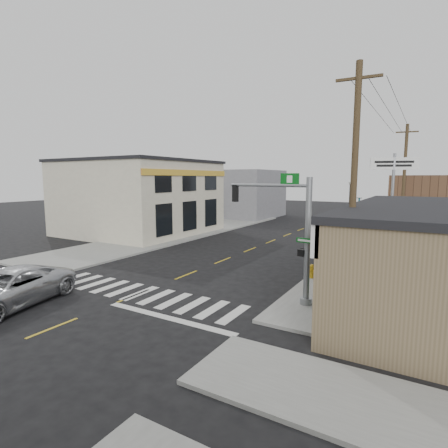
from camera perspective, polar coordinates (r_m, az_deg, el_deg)
The scene contains 20 objects.
ground at distance 16.80m, azimuth -14.51°, elevation -11.28°, with size 140.00×140.00×0.00m, color black.
sidewalk_right at distance 24.85m, azimuth 24.39°, elevation -5.43°, with size 6.00×38.00×0.13m, color gray.
sidewalk_left at distance 32.03m, azimuth -9.54°, elevation -2.08°, with size 6.00×38.00×0.13m, color gray.
center_line at distance 22.91m, azimuth -0.19°, elevation -5.96°, with size 0.12×56.00×0.01m, color gold.
crosswalk at distance 17.06m, azimuth -13.54°, elevation -10.93°, with size 11.00×2.20×0.01m, color silver.
left_building at distance 35.07m, azimuth -13.64°, elevation 4.13°, with size 12.00×12.00×6.80m, color beige.
bldg_distant_right at distance 41.26m, azimuth 31.30°, elevation 2.89°, with size 8.00×10.00×5.60m, color brown.
bldg_distant_left at distance 48.66m, azimuth 3.06°, elevation 4.98°, with size 9.00×10.00×6.40m, color gray.
suv at distance 17.27m, azimuth -31.86°, elevation -8.96°, with size 2.59×5.62×1.56m, color #B7B9BD.
traffic_signal_pole at distance 14.73m, azimuth 11.17°, elevation -0.36°, with size 4.27×0.36×5.41m.
guide_sign at distance 19.43m, azimuth 20.03°, elevation -2.44°, with size 1.79×0.14×3.13m.
fire_hydrant at distance 19.02m, azimuth 14.14°, elevation -7.37°, with size 0.23×0.23×0.74m.
ped_crossing_sign at distance 22.39m, azimuth 17.07°, elevation -1.03°, with size 1.16×0.08×2.97m.
lamp_post at distance 22.32m, azimuth 19.94°, elevation 1.23°, with size 0.66×0.52×5.07m.
dance_center_sign at distance 28.64m, azimuth 25.92°, elevation 6.85°, with size 3.30×0.21×7.00m.
bare_tree at distance 17.15m, azimuth 21.40°, elevation 0.66°, with size 2.11×2.11×4.22m.
shrub_front at distance 15.24m, azimuth 18.55°, elevation -11.11°, with size 1.19×1.19×0.89m, color #19371C.
shrub_back at distance 20.01m, azimuth 28.68°, elevation -7.23°, with size 1.17×1.17×0.87m, color black.
utility_pole_near at distance 14.33m, azimuth 20.40°, elevation 5.66°, with size 1.65×0.25×9.49m.
utility_pole_far at distance 32.09m, azimuth 27.28°, elevation 6.06°, with size 1.65×0.25×9.48m.
Camera 1 is at (11.34, -11.18, 5.34)m, focal length 28.00 mm.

